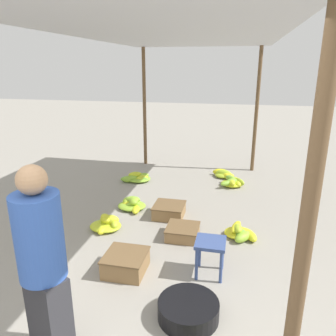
% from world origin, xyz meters
% --- Properties ---
extents(canopy_post_front_right, '(0.08, 0.08, 2.73)m').
position_xyz_m(canopy_post_front_right, '(1.28, 0.30, 1.36)').
color(canopy_post_front_right, brown).
rests_on(canopy_post_front_right, ground).
extents(canopy_post_back_left, '(0.08, 0.08, 2.73)m').
position_xyz_m(canopy_post_back_left, '(-1.28, 6.30, 1.36)').
color(canopy_post_back_left, brown).
rests_on(canopy_post_back_left, ground).
extents(canopy_post_back_right, '(0.08, 0.08, 2.73)m').
position_xyz_m(canopy_post_back_right, '(1.28, 6.30, 1.36)').
color(canopy_post_back_right, brown).
rests_on(canopy_post_back_right, ground).
extents(canopy_tarp, '(2.97, 6.40, 0.04)m').
position_xyz_m(canopy_tarp, '(0.00, 3.30, 2.75)').
color(canopy_tarp, '#B2B2B7').
rests_on(canopy_tarp, canopy_post_front_left).
extents(vendor_foreground, '(0.48, 0.48, 1.67)m').
position_xyz_m(vendor_foreground, '(-0.45, 0.70, 0.87)').
color(vendor_foreground, '#2D2D33').
rests_on(vendor_foreground, ground).
extents(stool, '(0.34, 0.34, 0.43)m').
position_xyz_m(stool, '(0.71, 2.10, 0.35)').
color(stool, '#384C84').
rests_on(stool, ground).
extents(basin_black, '(0.59, 0.59, 0.18)m').
position_xyz_m(basin_black, '(0.58, 1.36, 0.09)').
color(basin_black, black).
rests_on(basin_black, ground).
extents(banana_pile_left_0, '(0.48, 0.49, 0.20)m').
position_xyz_m(banana_pile_left_0, '(-0.75, 3.66, 0.08)').
color(banana_pile_left_0, '#88BB34').
rests_on(banana_pile_left_0, ground).
extents(banana_pile_left_1, '(0.47, 0.45, 0.22)m').
position_xyz_m(banana_pile_left_1, '(-0.88, 2.87, 0.08)').
color(banana_pile_left_1, yellow).
rests_on(banana_pile_left_1, ground).
extents(banana_pile_left_2, '(0.63, 0.51, 0.21)m').
position_xyz_m(banana_pile_left_2, '(-1.10, 5.00, 0.07)').
color(banana_pile_left_2, '#C5D329').
rests_on(banana_pile_left_2, ground).
extents(banana_pile_right_0, '(0.49, 0.47, 0.16)m').
position_xyz_m(banana_pile_right_0, '(0.69, 5.64, 0.07)').
color(banana_pile_right_0, yellow).
rests_on(banana_pile_right_0, ground).
extents(banana_pile_right_1, '(0.48, 0.50, 0.20)m').
position_xyz_m(banana_pile_right_1, '(1.06, 3.04, 0.07)').
color(banana_pile_right_1, '#8EBD33').
rests_on(banana_pile_right_1, ground).
extents(banana_pile_right_3, '(0.52, 0.55, 0.18)m').
position_xyz_m(banana_pile_right_3, '(0.89, 5.12, 0.08)').
color(banana_pile_right_3, '#C8D428').
rests_on(banana_pile_right_3, ground).
extents(crate_near, '(0.48, 0.48, 0.20)m').
position_xyz_m(crate_near, '(-0.08, 3.49, 0.10)').
color(crate_near, olive).
rests_on(crate_near, ground).
extents(crate_mid, '(0.48, 0.48, 0.23)m').
position_xyz_m(crate_mid, '(-0.26, 1.94, 0.12)').
color(crate_mid, olive).
rests_on(crate_mid, ground).
extents(crate_far, '(0.45, 0.45, 0.17)m').
position_xyz_m(crate_far, '(0.25, 2.87, 0.09)').
color(crate_far, olive).
rests_on(crate_far, ground).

